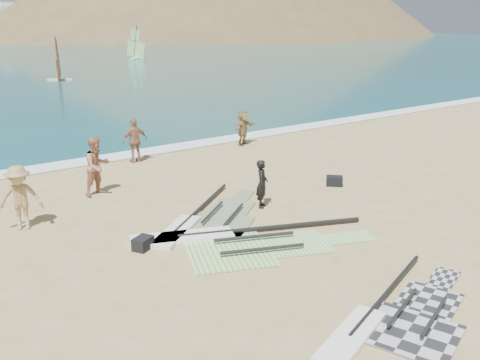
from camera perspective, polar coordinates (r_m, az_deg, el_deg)
ground at (r=13.03m, az=6.78°, el=-9.23°), size 300.00×300.00×0.00m
surf_line at (r=23.03m, az=-14.26°, el=2.15°), size 300.00×1.20×0.04m
headland_main at (r=166.94m, az=-1.95°, el=15.22°), size 143.00×143.00×45.00m
headland_minor at (r=196.15m, az=5.18°, el=15.45°), size 70.00×70.00×28.00m
rig_grey at (r=11.23m, az=15.88°, el=-14.18°), size 5.16×3.01×0.20m
rig_green at (r=14.23m, az=-0.58°, el=-6.52°), size 6.22×3.98×0.21m
rig_orange at (r=15.63m, az=-3.75°, el=-4.31°), size 5.07×4.06×0.20m
gear_bag_near at (r=14.03m, az=-10.32°, el=-6.66°), size 0.63×0.57×0.33m
gear_bag_far at (r=19.14m, az=10.03°, el=-0.10°), size 0.68×0.67×0.34m
person_wetsuit at (r=16.58m, az=2.36°, el=-0.41°), size 0.64×0.66×1.52m
beachgoer_left at (r=18.30m, az=-14.97°, el=1.45°), size 1.13×0.98×1.98m
beachgoer_mid at (r=16.01m, az=-22.42°, el=-1.77°), size 1.36×1.08×1.85m
beachgoer_back at (r=22.10m, az=-11.15°, el=4.16°), size 1.07×0.46×1.82m
beachgoer_right at (r=24.66m, az=0.33°, el=5.62°), size 1.60×1.02×1.64m
windsurfer_centre at (r=52.53m, az=-18.80°, el=11.31°), size 2.25×2.46×3.98m
windsurfer_right at (r=76.01m, az=-11.05°, el=13.52°), size 2.43×2.54×4.45m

